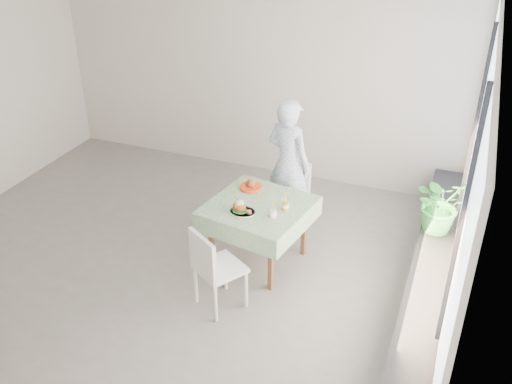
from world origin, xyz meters
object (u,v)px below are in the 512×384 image
at_px(chair_near, 219,283).
at_px(juice_cup_orange, 285,205).
at_px(chair_far, 288,208).
at_px(cafe_table, 259,226).
at_px(main_dish, 241,208).
at_px(potted_plant, 441,204).
at_px(diner, 289,164).

height_order(chair_near, juice_cup_orange, juice_cup_orange).
bearing_deg(chair_far, cafe_table, -95.88).
bearing_deg(chair_near, main_dish, 92.46).
bearing_deg(main_dish, juice_cup_orange, 28.09).
xyz_separation_m(main_dish, juice_cup_orange, (0.42, 0.22, 0.01)).
bearing_deg(chair_near, juice_cup_orange, 65.96).
relative_size(chair_near, juice_cup_orange, 3.59).
relative_size(chair_far, main_dish, 3.02).
bearing_deg(chair_near, cafe_table, 84.25).
bearing_deg(potted_plant, chair_near, -143.07).
bearing_deg(diner, cafe_table, 107.13).
height_order(cafe_table, chair_far, chair_far).
xyz_separation_m(chair_far, juice_cup_orange, (0.22, -0.81, 0.54)).
bearing_deg(diner, juice_cup_orange, 125.94).
relative_size(cafe_table, potted_plant, 1.84).
relative_size(main_dish, potted_plant, 0.43).
distance_m(cafe_table, main_dish, 0.41).
height_order(cafe_table, juice_cup_orange, juice_cup_orange).
distance_m(juice_cup_orange, potted_plant, 1.66).
bearing_deg(main_dish, chair_far, 79.04).
xyz_separation_m(chair_far, chair_near, (-0.17, -1.68, 0.02)).
xyz_separation_m(cafe_table, potted_plant, (1.86, 0.59, 0.37)).
height_order(chair_far, potted_plant, potted_plant).
xyz_separation_m(chair_far, potted_plant, (1.78, -0.22, 0.56)).
relative_size(main_dish, juice_cup_orange, 1.12).
distance_m(main_dish, potted_plant, 2.14).
bearing_deg(chair_far, main_dish, -100.96).
height_order(diner, juice_cup_orange, diner).
relative_size(diner, juice_cup_orange, 6.54).
bearing_deg(potted_plant, main_dish, -157.71).
relative_size(chair_near, diner, 0.55).
bearing_deg(chair_far, juice_cup_orange, -74.70).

